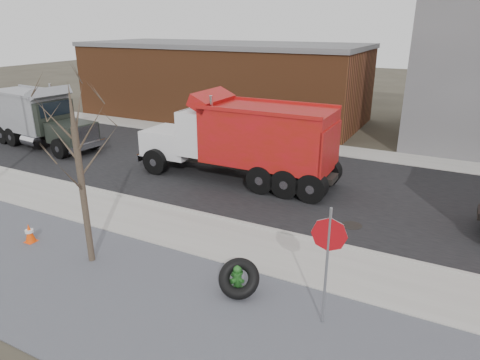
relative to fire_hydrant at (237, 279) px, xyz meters
The scene contains 14 objects.
ground 2.38m from the fire_hydrant, 123.12° to the left, with size 120.00×120.00×0.00m, color #383328.
gravel_verge 2.03m from the fire_hydrant, 130.03° to the right, with size 60.00×5.00×0.03m, color slate.
sidewalk 2.59m from the fire_hydrant, 120.07° to the left, with size 60.00×2.50×0.06m, color #9E9B93.
curb 3.76m from the fire_hydrant, 110.06° to the left, with size 60.00×0.15×0.11m, color #9E9B93.
road 8.38m from the fire_hydrant, 98.83° to the left, with size 60.00×9.40×0.02m, color black.
far_sidewalk 14.03m from the fire_hydrant, 95.26° to the left, with size 60.00×2.00×0.06m, color #9E9B93.
building_brick 22.19m from the fire_hydrant, 120.75° to the left, with size 20.20×8.20×5.30m.
bare_tree 5.40m from the fire_hydrant, behind, with size 3.20×3.20×5.20m.
fire_hydrant is the anchor object (origin of this frame).
truck_tire 0.18m from the fire_hydrant, 45.95° to the right, with size 1.24×1.15×0.97m.
stop_sign 2.85m from the fire_hydrant, ahead, with size 0.79×0.12×2.92m.
traffic_cone_near 7.08m from the fire_hydrant, behind, with size 0.34×0.34×0.64m.
dump_truck_red_b 8.53m from the fire_hydrant, 116.33° to the left, with size 9.00×2.65×3.77m.
dump_truck_grey 18.10m from the fire_hydrant, 156.03° to the left, with size 7.52×2.99×3.35m.
Camera 1 is at (5.69, -10.30, 6.55)m, focal length 32.00 mm.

